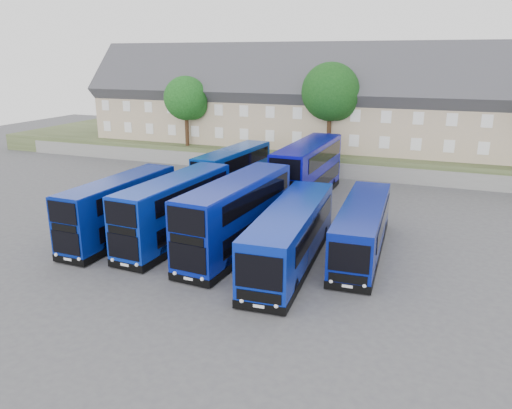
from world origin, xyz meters
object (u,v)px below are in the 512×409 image
at_px(coach_east_a, 291,237).
at_px(dd_front_mid, 175,211).
at_px(tree_west, 187,100).
at_px(tree_mid, 332,94).
at_px(dd_front_left, 120,210).

bearing_deg(coach_east_a, dd_front_mid, 170.82).
xyz_separation_m(dd_front_mid, tree_west, (-11.18, 22.53, 4.98)).
relative_size(coach_east_a, tree_mid, 1.38).
distance_m(dd_front_mid, tree_west, 25.64).
bearing_deg(dd_front_left, tree_mid, 71.98).
xyz_separation_m(coach_east_a, tree_west, (-19.28, 23.35, 5.36)).
xyz_separation_m(dd_front_left, coach_east_a, (11.83, -0.06, -0.28)).
bearing_deg(dd_front_left, coach_east_a, 1.46).
relative_size(dd_front_left, tree_mid, 1.11).
xyz_separation_m(dd_front_left, tree_mid, (8.54, 23.80, 6.10)).
height_order(dd_front_left, coach_east_a, dd_front_left).
distance_m(tree_west, tree_mid, 16.04).
distance_m(dd_front_left, dd_front_mid, 3.81).
bearing_deg(dd_front_left, dd_front_mid, 13.37).
bearing_deg(coach_east_a, tree_west, 126.17).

